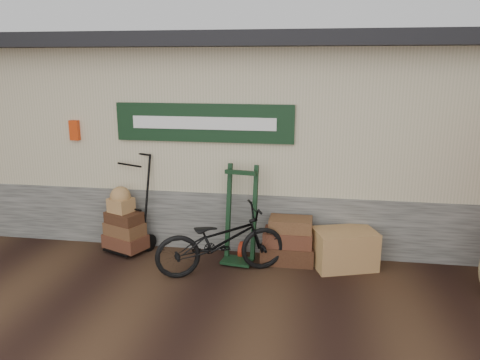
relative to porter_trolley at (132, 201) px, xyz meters
name	(u,v)px	position (x,y,z in m)	size (l,w,h in m)	color
ground	(211,279)	(1.41, -0.85, -0.75)	(80.00, 80.00, 0.00)	black
station_building	(243,130)	(1.41, 1.89, 0.86)	(14.40, 4.10, 3.20)	#4C4C47
porter_trolley	(132,201)	(0.00, 0.00, 0.00)	(0.75, 0.57, 1.51)	black
green_barrow	(240,214)	(1.70, -0.19, -0.06)	(0.50, 0.43, 1.40)	black
suitcase_stack	(288,240)	(2.38, -0.11, -0.42)	(0.75, 0.47, 0.67)	#3A1F12
wicker_hamper	(344,249)	(3.17, -0.18, -0.48)	(0.83, 0.54, 0.54)	#9A653D
bicycle	(221,237)	(1.50, -0.64, -0.24)	(1.78, 0.62, 1.03)	black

